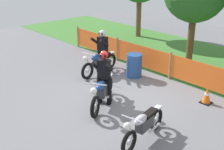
% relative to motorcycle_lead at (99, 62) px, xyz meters
% --- Properties ---
extents(ground, '(24.00, 24.00, 0.02)m').
position_rel_motorcycle_lead_xyz_m(ground, '(2.16, -0.93, -0.48)').
color(ground, slate).
extents(grass_verge, '(24.00, 5.43, 0.01)m').
position_rel_motorcycle_lead_xyz_m(grass_verge, '(2.16, 4.30, -0.46)').
color(grass_verge, '#427A33').
rests_on(grass_verge, ground).
extents(barrier_fence, '(11.42, 0.08, 1.05)m').
position_rel_motorcycle_lead_xyz_m(barrier_fence, '(2.16, 1.58, 0.07)').
color(barrier_fence, '#997547').
rests_on(barrier_fence, ground).
extents(motorcycle_lead, '(0.64, 2.03, 0.97)m').
position_rel_motorcycle_lead_xyz_m(motorcycle_lead, '(0.00, 0.00, 0.00)').
color(motorcycle_lead, black).
rests_on(motorcycle_lead, ground).
extents(motorcycle_trailing, '(1.24, 1.83, 1.00)m').
position_rel_motorcycle_lead_xyz_m(motorcycle_trailing, '(2.10, -1.66, 0.02)').
color(motorcycle_trailing, black).
rests_on(motorcycle_trailing, ground).
extents(motorcycle_third, '(0.61, 1.87, 0.89)m').
position_rel_motorcycle_lead_xyz_m(motorcycle_third, '(4.16, -2.11, -0.04)').
color(motorcycle_third, black).
rests_on(motorcycle_third, ground).
extents(rider_lead, '(0.62, 0.63, 1.69)m').
position_rel_motorcycle_lead_xyz_m(rider_lead, '(-0.04, 0.19, 0.45)').
color(rider_lead, black).
rests_on(rider_lead, ground).
extents(rider_trailing, '(0.72, 0.79, 1.69)m').
position_rel_motorcycle_lead_xyz_m(rider_trailing, '(1.97, -1.47, 0.48)').
color(rider_trailing, black).
rests_on(rider_trailing, ground).
extents(traffic_cone, '(0.32, 0.32, 0.53)m').
position_rel_motorcycle_lead_xyz_m(traffic_cone, '(4.14, 0.85, -0.21)').
color(traffic_cone, black).
rests_on(traffic_cone, ground).
extents(spare_drum, '(0.58, 0.58, 0.88)m').
position_rel_motorcycle_lead_xyz_m(spare_drum, '(1.10, 0.79, -0.03)').
color(spare_drum, navy).
rests_on(spare_drum, ground).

